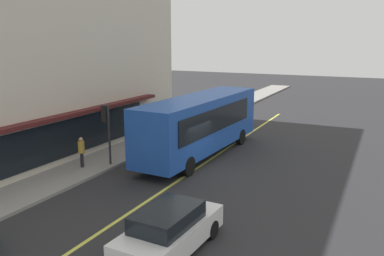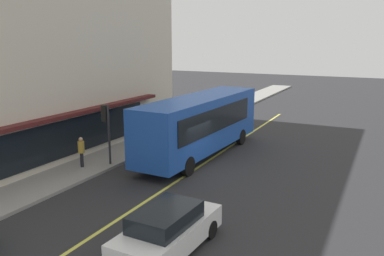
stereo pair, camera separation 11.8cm
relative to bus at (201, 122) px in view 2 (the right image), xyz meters
name	(u,v)px [view 2 (the right image)]	position (x,y,z in m)	size (l,w,h in m)	color
ground	(194,170)	(-2.69, -0.87, -1.99)	(120.00, 120.00, 0.00)	#28282B
sidewalk	(113,156)	(-2.69, 4.41, -1.91)	(80.00, 2.70, 0.15)	gray
lane_centre_stripe	(194,170)	(-2.69, -0.87, -1.98)	(36.00, 0.16, 0.01)	#D8D14C
bus	(201,122)	(0.00, 0.00, 0.00)	(11.23, 3.00, 3.50)	#1E4CAD
traffic_light	(106,120)	(-4.15, 3.60, 0.55)	(0.30, 0.52, 3.20)	#2D2D33
car_white	(168,230)	(-10.46, -3.74, -1.24)	(4.38, 2.01, 1.52)	white
pedestrian_mid_block	(81,149)	(-5.23, 4.45, -0.88)	(0.34, 0.34, 1.61)	black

